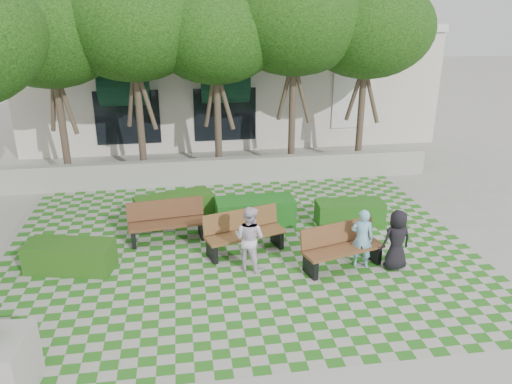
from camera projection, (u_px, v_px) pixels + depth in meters
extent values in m
plane|color=gray|center=(245.00, 269.00, 12.06)|extent=(90.00, 90.00, 0.00)
plane|color=#2B721E|center=(240.00, 250.00, 12.98)|extent=(12.00, 12.00, 0.00)
cube|color=#9E9B93|center=(222.00, 171.00, 17.62)|extent=(15.00, 0.36, 0.90)
cube|color=brown|center=(343.00, 249.00, 11.95)|extent=(2.11, 1.14, 0.07)
cube|color=brown|center=(337.00, 233.00, 12.09)|extent=(1.98, 0.68, 0.51)
cube|color=black|center=(310.00, 266.00, 11.70)|extent=(0.26, 0.57, 0.49)
cube|color=black|center=(373.00, 251.00, 12.39)|extent=(0.26, 0.57, 0.49)
cube|color=brown|center=(245.00, 234.00, 12.68)|extent=(2.14, 1.18, 0.07)
cube|color=brown|center=(241.00, 219.00, 12.82)|extent=(2.01, 0.72, 0.51)
cube|color=black|center=(212.00, 251.00, 12.42)|extent=(0.27, 0.58, 0.50)
cube|color=black|center=(277.00, 237.00, 13.14)|extent=(0.27, 0.58, 0.50)
cube|color=#52301C|center=(167.00, 223.00, 13.31)|extent=(2.11, 0.88, 0.07)
cube|color=#52301C|center=(165.00, 209.00, 13.46)|extent=(2.05, 0.40, 0.51)
cube|color=black|center=(133.00, 236.00, 13.17)|extent=(0.19, 0.58, 0.50)
cube|color=black|center=(201.00, 228.00, 13.63)|extent=(0.19, 0.58, 0.50)
cube|color=#1D5215|center=(350.00, 212.00, 14.43)|extent=(1.96, 0.86, 0.68)
cube|color=#165317|center=(255.00, 212.00, 14.34)|extent=(2.26, 0.95, 0.78)
cube|color=#224F15|center=(175.00, 208.00, 14.61)|extent=(2.39, 1.52, 0.78)
cube|color=#204C14|center=(70.00, 256.00, 11.91)|extent=(2.17, 1.26, 0.71)
imported|color=#7BC0E1|center=(362.00, 238.00, 11.96)|extent=(0.63, 0.52, 1.49)
imported|color=black|center=(397.00, 240.00, 11.86)|extent=(0.78, 0.56, 1.50)
imported|color=silver|center=(250.00, 238.00, 11.82)|extent=(0.99, 0.96, 1.61)
cylinder|color=#47382B|center=(63.00, 129.00, 17.65)|extent=(0.26, 0.26, 3.64)
ellipsoid|color=#1E4C11|center=(49.00, 33.00, 16.49)|extent=(4.80, 4.80, 3.60)
cylinder|color=#47382B|center=(140.00, 124.00, 18.00)|extent=(0.26, 0.26, 3.81)
ellipsoid|color=#1E4C11|center=(132.00, 25.00, 16.78)|extent=(5.00, 5.00, 3.75)
cylinder|color=#47382B|center=(218.00, 124.00, 18.43)|extent=(0.26, 0.26, 3.58)
ellipsoid|color=#1E4C11|center=(215.00, 34.00, 17.28)|extent=(4.60, 4.60, 3.45)
cylinder|color=#47382B|center=(292.00, 117.00, 18.76)|extent=(0.26, 0.26, 3.92)
ellipsoid|color=#1E4C11|center=(295.00, 19.00, 17.51)|extent=(5.20, 5.20, 3.90)
cylinder|color=#47382B|center=(361.00, 118.00, 19.18)|extent=(0.26, 0.26, 3.70)
ellipsoid|color=#1E4C11|center=(367.00, 28.00, 18.00)|extent=(4.80, 4.80, 3.60)
cube|color=beige|center=(227.00, 79.00, 24.41)|extent=(18.00, 8.00, 5.00)
cube|color=white|center=(236.00, 29.00, 19.82)|extent=(18.00, 0.30, 0.30)
cube|color=black|center=(352.00, 97.00, 21.51)|extent=(1.40, 0.10, 2.40)
cylinder|color=#0D3220|center=(124.00, 83.00, 19.89)|extent=(3.00, 1.80, 1.80)
cube|color=black|center=(128.00, 118.00, 20.39)|extent=(2.60, 0.08, 2.20)
cylinder|color=#0D3220|center=(224.00, 81.00, 20.45)|extent=(3.00, 1.80, 1.80)
cube|color=black|center=(225.00, 114.00, 20.95)|extent=(2.60, 0.08, 2.20)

